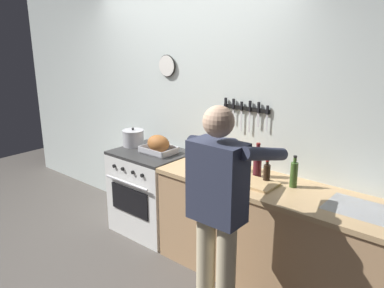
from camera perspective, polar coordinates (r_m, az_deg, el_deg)
The scene contains 13 objects.
ground_plane at distance 3.73m, azimuth -14.82°, elevation -18.74°, with size 8.00×8.00×0.00m, color #4C4742.
wall_back at distance 4.05m, azimuth -0.49°, elevation 4.85°, with size 6.00×0.13×2.60m.
counter_block at distance 3.42m, azimuth 11.44°, elevation -12.94°, with size 2.03×0.65×0.90m.
stove at distance 4.20m, azimuth -6.00°, elevation -7.00°, with size 0.76×0.67×0.90m.
person_cook at distance 2.69m, azimuth 3.98°, elevation -9.18°, with size 0.51×0.63×1.66m.
roasting_pan at distance 3.97m, azimuth -4.99°, elevation -0.12°, with size 0.35×0.26×0.19m.
stock_pot at distance 4.25m, azimuth -8.69°, elevation 0.90°, with size 0.23×0.23×0.20m.
cutting_board at distance 3.23m, azimuth 9.25°, elevation -5.70°, with size 0.36×0.24×0.02m, color tan.
bottle_soy_sauce at distance 3.26m, azimuth 11.01°, elevation -4.22°, with size 0.06×0.06×0.20m.
bottle_hot_sauce at distance 3.72m, azimuth 3.70°, elevation -1.31°, with size 0.05×0.05×0.20m.
bottle_cooking_oil at distance 3.47m, azimuth 6.80°, elevation -2.23°, with size 0.07×0.07×0.27m.
bottle_wine_red at distance 3.36m, azimuth 9.67°, elevation -2.74°, with size 0.07×0.07×0.30m.
bottle_olive_oil at distance 3.20m, azimuth 14.85°, elevation -4.32°, with size 0.06×0.06×0.26m.
Camera 1 is at (2.58, -1.67, 2.11)m, focal length 36.02 mm.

